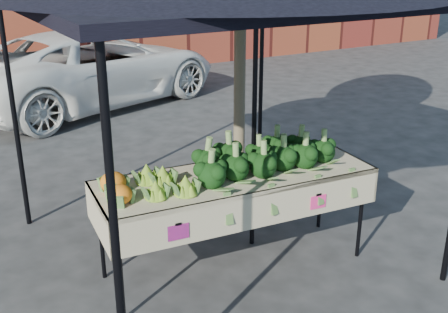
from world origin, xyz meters
TOP-DOWN VIEW (x-y plane):
  - ground at (0.00, 0.00)m, footprint 90.00×90.00m
  - table at (0.08, -0.01)m, footprint 2.46×1.02m
  - canopy at (0.09, 0.34)m, footprint 3.16×3.16m
  - broccoli_heap at (0.36, 0.01)m, footprint 1.38×0.58m
  - romanesco_cluster at (-0.58, 0.02)m, footprint 0.44×0.58m
  - cauliflower_pair at (-0.95, 0.05)m, footprint 0.24×0.44m
  - street_tree at (0.99, 1.41)m, footprint 1.91×1.91m

SIDE VIEW (x-z plane):
  - ground at x=0.00m, z-range 0.00..0.00m
  - table at x=0.08m, z-range 0.00..0.90m
  - cauliflower_pair at x=-0.95m, z-range 0.90..1.09m
  - romanesco_cluster at x=-0.58m, z-range 0.90..1.11m
  - broccoli_heap at x=0.36m, z-range 0.90..1.18m
  - canopy at x=0.09m, z-range 0.00..2.74m
  - street_tree at x=0.99m, z-range 0.00..3.76m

